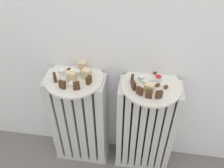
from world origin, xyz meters
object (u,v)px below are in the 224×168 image
Objects in this scene: jam_bowl_right at (158,78)px; fork at (149,84)px; plate_right at (151,86)px; radiator_right at (145,129)px; plate_left at (74,78)px; jam_bowl_left at (84,71)px; radiator_left at (80,121)px.

fork is at bearing -136.59° from jam_bowl_right.
plate_right is 0.02m from fork.
radiator_right is at bearing 12.06° from fork.
plate_right is at bearing 0.00° from plate_left.
jam_bowl_left reaches higher than fork.
jam_bowl_left is at bearing 39.42° from plate_left.
plate_right is at bearing -0.00° from radiator_left.
fork reaches higher than plate_left.
radiator_left is 0.49m from plate_right.
jam_bowl_left is 0.36m from jam_bowl_right.
jam_bowl_left is at bearing 173.18° from fork.
plate_right is 6.70× the size of jam_bowl_left.
jam_bowl_right is at bearing 51.86° from plate_right.
radiator_left and radiator_right have the same top height.
jam_bowl_right is (0.36, 0.00, -0.00)m from jam_bowl_left.
radiator_left is 2.17× the size of plate_left.
plate_right is 0.33m from jam_bowl_left.
radiator_left is at bearing 180.00° from plate_right.
plate_right is 0.05m from jam_bowl_right.
jam_bowl_right is 0.42× the size of fork.
jam_bowl_left is (0.04, 0.03, 0.02)m from plate_left.
jam_bowl_right reaches higher than fork.
plate_left reaches higher than radiator_right.
radiator_right is 0.34m from jam_bowl_right.
plate_right is (0.37, -0.00, 0.32)m from radiator_left.
jam_bowl_left is at bearing -179.58° from jam_bowl_right.
radiator_right is 0.33m from fork.
radiator_right is 2.17× the size of plate_left.
radiator_left is 0.49m from fork.
jam_bowl_left is 0.32m from fork.
plate_left is 7.71× the size of jam_bowl_right.
jam_bowl_left reaches higher than radiator_right.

